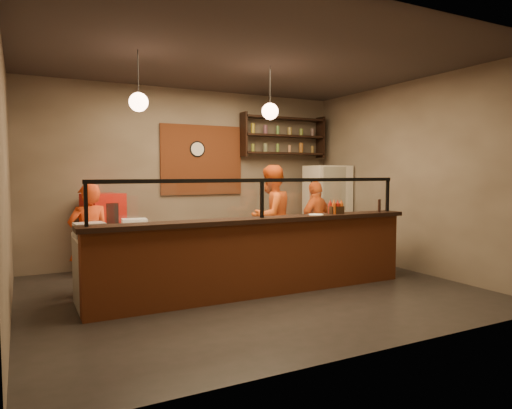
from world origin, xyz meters
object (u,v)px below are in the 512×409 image
cook_right (316,223)px  pizza_dough (283,224)px  condiment_caddy (336,210)px  pepper_mill (379,206)px  cook_left (89,239)px  wall_clock (197,149)px  fridge (327,211)px  red_cooler (104,233)px  cook_mid (271,217)px

cook_right → pizza_dough: size_ratio=3.33×
condiment_caddy → pepper_mill: bearing=-5.2°
cook_left → wall_clock: bearing=-150.1°
wall_clock → fridge: wall_clock is taller
red_cooler → cook_right: bearing=-36.8°
wall_clock → cook_right: (1.76, -1.36, -1.35)m
cook_left → cook_mid: cook_mid is taller
cook_right → pepper_mill: cook_right is taller
cook_left → fridge: (4.65, 0.95, 0.14)m
cook_left → cook_right: cook_left is taller
wall_clock → cook_right: 2.60m
fridge → condiment_caddy: fridge is taller
cook_right → red_cooler: (-3.51, 1.05, -0.09)m
cook_mid → pepper_mill: (1.04, -1.54, 0.26)m
pepper_mill → cook_left: bearing=163.8°
condiment_caddy → fridge: bearing=56.6°
wall_clock → fridge: (2.50, -0.67, -1.20)m
red_cooler → condiment_caddy: 3.81m
fridge → condiment_caddy: bearing=-119.0°
pizza_dough → condiment_caddy: 0.81m
cook_mid → fridge: 1.72m
red_cooler → pepper_mill: (3.68, -2.49, 0.50)m
fridge → pepper_mill: fridge is taller
wall_clock → cook_left: wall_clock is taller
cook_left → condiment_caddy: (3.29, -1.11, 0.36)m
cook_mid → fridge: bearing=-179.5°
pizza_dough → cook_right: bearing=37.3°
condiment_caddy → cook_mid: bearing=100.2°
wall_clock → pizza_dough: 2.67m
wall_clock → cook_mid: size_ratio=0.17×
cook_right → red_cooler: cook_right is taller
fridge → pizza_dough: size_ratio=3.98×
cook_left → condiment_caddy: size_ratio=7.60×
fridge → red_cooler: 4.28m
pizza_dough → pepper_mill: pepper_mill is taller
cook_left → pepper_mill: (4.07, -1.18, 0.40)m
cook_right → cook_mid: bearing=-25.1°
cook_mid → condiment_caddy: (0.26, -1.47, 0.22)m
wall_clock → pepper_mill: size_ratio=1.55×
pizza_dough → fridge: bearing=39.4°
cook_left → red_cooler: 1.37m
cook_left → fridge: fridge is taller
cook_mid → pepper_mill: 1.88m
wall_clock → cook_left: (-2.15, -1.62, -1.34)m
cook_left → cook_right: (3.91, 0.26, -0.01)m
wall_clock → pepper_mill: 3.52m
wall_clock → cook_right: size_ratio=0.20×
red_cooler → pepper_mill: size_ratio=6.82×
wall_clock → red_cooler: bearing=-170.0°
pepper_mill → condiment_caddy: bearing=174.8°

